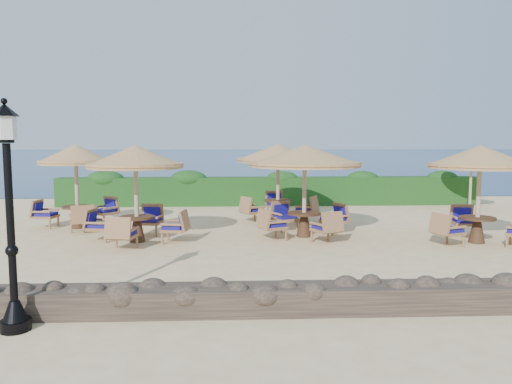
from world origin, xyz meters
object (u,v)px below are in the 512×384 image
Objects in this scene: cafe_set_0 at (136,177)px; cafe_set_2 at (480,174)px; cafe_set_3 at (76,173)px; cafe_set_4 at (278,165)px; extra_parasol at (472,156)px; cafe_set_1 at (305,170)px; lamp_post at (11,227)px.

cafe_set_0 is 9.29m from cafe_set_2.
cafe_set_4 is at bearing 12.22° from cafe_set_3.
extra_parasol is 6.74m from cafe_set_2.
cafe_set_2 is 11.90m from cafe_set_3.
cafe_set_1 is at bearing -13.66° from cafe_set_3.
extra_parasol is at bearing 65.81° from cafe_set_2.
cafe_set_0 and cafe_set_4 have the same top height.
cafe_set_1 reaches higher than extra_parasol.
cafe_set_3 reaches higher than extra_parasol.
cafe_set_1 is (-7.34, -5.06, -0.24)m from extra_parasol.
lamp_post is 1.02× the size of cafe_set_1.
lamp_post is 11.45m from cafe_set_2.
lamp_post is at bearing -136.40° from extra_parasol.
cafe_set_0 is at bearing -44.37° from cafe_set_3.
cafe_set_1 is at bearing 52.86° from lamp_post.
cafe_set_1 is at bearing -145.43° from extra_parasol.
lamp_post is 17.41m from extra_parasol.
cafe_set_0 is (-12.04, -5.61, -0.39)m from extra_parasol.
extra_parasol is 0.86× the size of cafe_set_2.
cafe_set_2 is (9.84, 5.85, 0.34)m from lamp_post.
cafe_set_0 is 1.04× the size of cafe_set_3.
cafe_set_0 is 4.73m from cafe_set_1.
cafe_set_4 is (-0.49, 3.10, 0.00)m from cafe_set_1.
cafe_set_2 is (-2.76, -6.15, -0.28)m from extra_parasol.
cafe_set_3 is at bearing 166.47° from cafe_set_2.
extra_parasol is 13.28m from cafe_set_0.
lamp_post is 11.12m from cafe_set_4.
cafe_set_4 is (6.50, 1.41, 0.16)m from cafe_set_3.
cafe_set_1 and cafe_set_4 have the same top height.
cafe_set_0 is at bearing -155.03° from extra_parasol.
cafe_set_2 is at bearing -39.57° from cafe_set_4.
cafe_set_2 reaches higher than extra_parasol.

